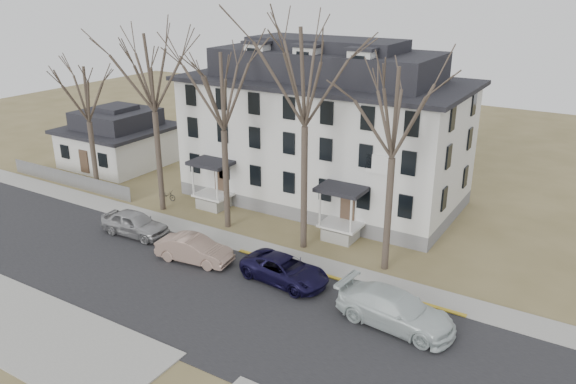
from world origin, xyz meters
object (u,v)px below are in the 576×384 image
Objects in this scene: small_house at (119,140)px; car_navy at (285,270)px; tree_mid_right at (395,107)px; tree_center at (305,70)px; bicycle_left at (167,196)px; tree_mid_left at (222,87)px; boarding_house at (324,131)px; tree_bungalow at (85,90)px; car_white at (395,310)px; tree_far_left at (151,67)px; car_tan at (194,250)px; car_silver at (135,224)px.

small_house reaches higher than car_navy.
tree_center is at bearing 180.00° from tree_mid_right.
bicycle_left is at bearing 73.68° from car_navy.
tree_mid_right is at bearing 0.00° from tree_mid_left.
tree_bungalow is (-16.00, -8.15, 2.74)m from boarding_house.
tree_bungalow is 28.59m from car_white.
tree_mid_left is 13.08m from tree_bungalow.
car_navy is at bearing -18.32° from tree_far_left.
small_house is 1.86× the size of car_tan.
tree_mid_right is 1.18× the size of tree_bungalow.
small_house is at bearing 72.50° from car_navy.
car_white is (11.16, -13.38, -4.52)m from boarding_house.
tree_far_left is 2.93× the size of car_tan.
tree_bungalow is at bearing 84.52° from car_white.
car_silver is 1.02× the size of car_tan.
tree_far_left is 22.88m from car_white.
tree_center is 1.15× the size of tree_mid_right.
car_navy is (13.35, -4.42, -9.63)m from tree_far_left.
car_navy is 3.42× the size of bicycle_left.
tree_mid_left is at bearing -47.94° from car_silver.
car_silver is (-15.84, -4.34, -8.79)m from tree_mid_right.
tree_center is 14.08m from car_white.
car_navy is at bearing -70.93° from boarding_house.
car_silver reaches higher than bicycle_left.
tree_bungalow is at bearing 62.57° from car_tan.
car_navy reaches higher than bicycle_left.
tree_mid_left is at bearing 0.00° from tree_bungalow.
bicycle_left is (-2.58, 5.79, -0.42)m from car_silver.
boarding_house reaches higher than tree_bungalow.
tree_bungalow is (-7.00, 0.00, -2.22)m from tree_far_left.
tree_center is (3.00, -8.15, 5.71)m from boarding_house.
bicycle_left is at bearing 175.49° from tree_mid_right.
tree_far_left is 1.08× the size of tree_mid_right.
tree_mid_right is at bearing -70.48° from car_tan.
small_house is 5.75× the size of bicycle_left.
boarding_house is at bearing 25.12° from car_navy.
car_white is (20.16, -5.22, -9.48)m from tree_far_left.
bicycle_left is at bearing -145.96° from boarding_house.
car_tan is 5.94m from car_navy.
car_white reaches higher than car_silver.
car_silver is (12.66, -10.53, -1.43)m from small_house.
tree_mid_right is 18.63m from car_silver.
car_white is at bearing -50.17° from boarding_house.
boarding_house is 20.34m from small_house.
small_house is 0.81× the size of tree_bungalow.
tree_bungalow is at bearing 180.00° from tree_mid_left.
tree_far_left is at bearing 18.03° from car_silver.
tree_bungalow is (4.00, -6.20, 5.87)m from small_house.
tree_mid_right is (8.50, -8.15, 4.22)m from boarding_house.
car_silver reaches higher than car_tan.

